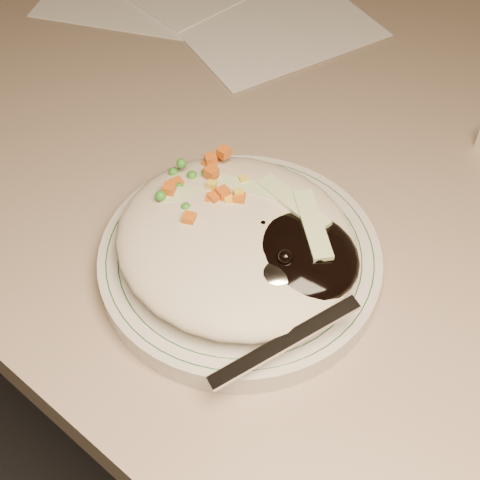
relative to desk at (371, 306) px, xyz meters
The scene contains 4 objects.
desk is the anchor object (origin of this frame).
plate 0.28m from the desk, 106.77° to the right, with size 0.22×0.22×0.02m, color beige.
plate_rim 0.28m from the desk, 106.77° to the right, with size 0.21×0.21×0.00m.
meal 0.30m from the desk, 105.38° to the right, with size 0.21×0.19×0.05m.
Camera 1 is at (0.16, 0.95, 1.17)m, focal length 50.00 mm.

